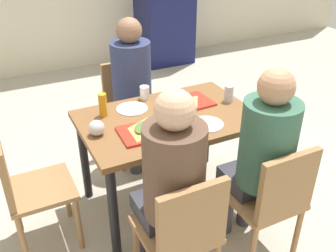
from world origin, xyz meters
name	(u,v)px	position (x,y,z in m)	size (l,w,h in m)	color
ground_plane	(168,201)	(0.00, 0.00, -0.01)	(10.00, 10.00, 0.02)	#B2AD9E
main_table	(168,129)	(0.00, 0.00, 0.63)	(1.18, 0.77, 0.73)	brown
chair_near_left	(183,231)	(-0.30, -0.77, 0.49)	(0.40, 0.40, 0.84)	#9E7247
chair_near_right	(272,198)	(0.30, -0.77, 0.49)	(0.40, 0.40, 0.84)	#9E7247
chair_far_side	(129,103)	(0.00, 0.77, 0.49)	(0.40, 0.40, 0.84)	#9E7247
chair_left_end	(25,184)	(-0.98, 0.00, 0.49)	(0.40, 0.40, 0.84)	#9E7247
person_in_red	(171,178)	(-0.30, -0.63, 0.74)	(0.32, 0.42, 1.25)	#383842
person_in_brown_jacket	(262,151)	(0.30, -0.63, 0.74)	(0.32, 0.42, 1.25)	#383842
person_far_side	(133,83)	(0.00, 0.63, 0.74)	(0.32, 0.42, 1.25)	#383842
tray_red_near	(148,131)	(-0.21, -0.14, 0.74)	(0.36, 0.26, 0.02)	red
tray_red_far	(187,103)	(0.21, 0.12, 0.74)	(0.36, 0.26, 0.02)	red
paper_plate_center	(132,109)	(-0.18, 0.21, 0.73)	(0.22, 0.22, 0.01)	white
paper_plate_near_edge	(207,124)	(0.18, -0.21, 0.73)	(0.22, 0.22, 0.01)	white
pizza_slice_a	(143,128)	(-0.23, -0.11, 0.76)	(0.25, 0.27, 0.02)	tan
pizza_slice_b	(186,102)	(0.19, 0.10, 0.76)	(0.26, 0.22, 0.02)	#DBAD60
plastic_cup_a	(145,93)	(-0.03, 0.33, 0.78)	(0.07, 0.07, 0.10)	white
plastic_cup_b	(196,131)	(0.03, -0.33, 0.78)	(0.07, 0.07, 0.10)	white
soda_can	(229,94)	(0.50, 0.02, 0.79)	(0.07, 0.07, 0.12)	#B7BCC6
condiment_bottle	(103,105)	(-0.38, 0.21, 0.81)	(0.06, 0.06, 0.16)	orange
foil_bundle	(97,128)	(-0.50, -0.02, 0.78)	(0.10, 0.10, 0.10)	silver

